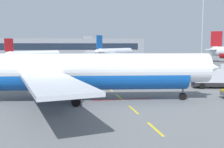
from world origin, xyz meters
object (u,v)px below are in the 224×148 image
at_px(apron_light_mast_far, 203,7).
at_px(airliner_far_center, 34,55).
at_px(airliner_foreground, 88,71).
at_px(fuel_service_truck, 213,78).
at_px(airliner_mid_left, 115,53).

bearing_deg(apron_light_mast_far, airliner_far_center, 142.84).
xyz_separation_m(airliner_foreground, airliner_far_center, (-13.51, 74.22, -0.90)).
bearing_deg(airliner_foreground, fuel_service_truck, 16.78).
relative_size(airliner_foreground, airliner_far_center, 1.49).
bearing_deg(airliner_mid_left, airliner_far_center, -165.33).
bearing_deg(airliner_far_center, fuel_service_truck, -62.51).
bearing_deg(airliner_foreground, apron_light_mast_far, 45.11).
relative_size(airliner_mid_left, fuel_service_truck, 3.66).
height_order(airliner_mid_left, apron_light_mast_far, apron_light_mast_far).
bearing_deg(airliner_mid_left, fuel_service_truck, -89.11).
xyz_separation_m(airliner_mid_left, apron_light_mast_far, (15.80, -46.66, 14.35)).
bearing_deg(airliner_foreground, airliner_mid_left, 76.14).
height_order(airliner_foreground, airliner_far_center, airliner_foreground).
distance_m(fuel_service_truck, apron_light_mast_far, 37.04).
relative_size(airliner_foreground, airliner_mid_left, 1.29).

